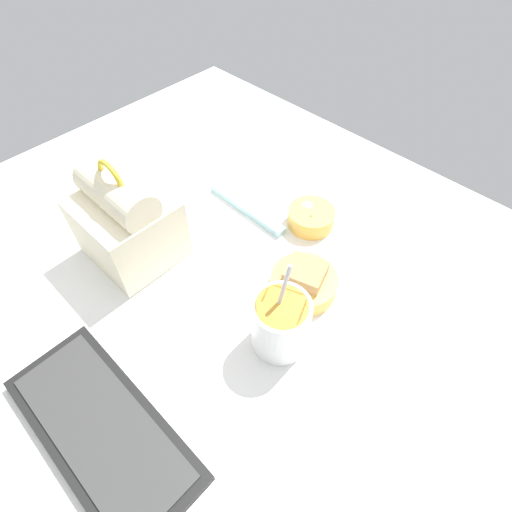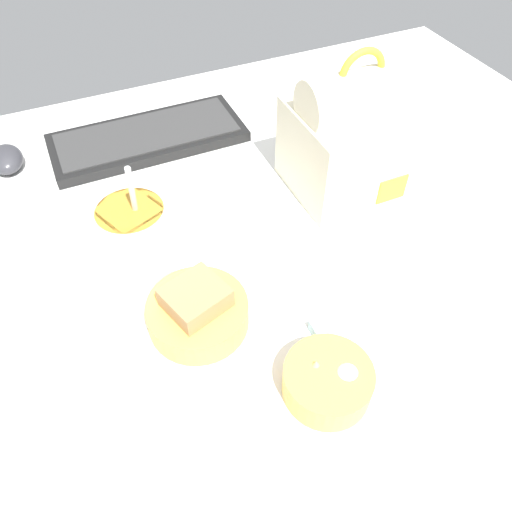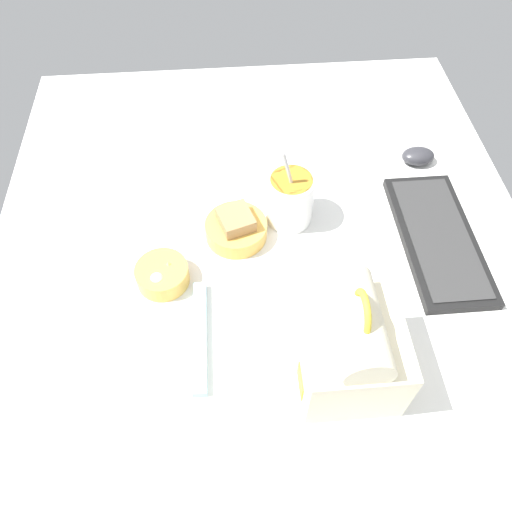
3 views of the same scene
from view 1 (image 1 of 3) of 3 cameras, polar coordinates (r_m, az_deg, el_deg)
name	(u,v)px [view 1 (image 1 of 3)]	position (r cm, az deg, el deg)	size (l,w,h in cm)	color
desk_surface	(246,279)	(79.12, -1.43, -3.35)	(140.00, 110.00, 2.00)	white
keyboard	(103,428)	(68.24, -21.07, -21.99)	(33.61, 14.33, 2.10)	black
lunch_bag	(127,221)	(79.86, -17.98, 4.73)	(17.46, 15.99, 22.56)	#EFE5C1
soup_cup	(280,324)	(65.85, 3.51, -9.61)	(9.56, 9.56, 18.74)	white
bento_bowl_sandwich	(304,282)	(75.08, 6.87, -3.67)	(12.54, 12.54, 6.44)	#EAB24C
bento_bowl_snacks	(310,216)	(87.05, 7.70, 5.64)	(10.01, 10.01, 4.68)	#EAB24C
chopstick_case	(247,208)	(89.99, -1.36, 6.85)	(21.79, 2.74, 1.60)	#99C6D6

